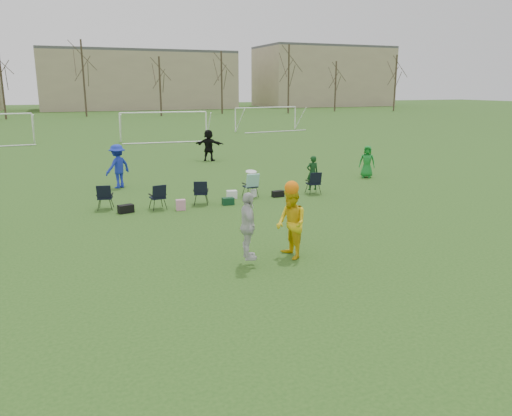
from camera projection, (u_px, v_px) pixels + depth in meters
name	position (u px, v px, depth m)	size (l,w,h in m)	color
ground	(268.00, 272.00, 12.54)	(260.00, 260.00, 0.00)	#264F18
fielder_blue	(118.00, 166.00, 22.76)	(1.29, 0.74, 2.00)	#172AB1
fielder_green_far	(367.00, 162.00, 25.39)	(0.80, 0.52, 1.63)	#157B27
fielder_black	(209.00, 145.00, 31.08)	(1.81, 0.58, 1.95)	black
center_contest	(276.00, 224.00, 13.14)	(2.00, 1.24, 2.53)	silver
sideline_setup	(224.00, 189.00, 20.20)	(9.36, 1.68, 1.64)	#0F3714
goal_mid	(164.00, 118.00, 42.39)	(7.40, 0.63, 2.46)	white
goal_right	(266.00, 112.00, 52.13)	(7.35, 1.14, 2.46)	white
tree_line	(86.00, 83.00, 74.43)	(110.28, 3.28, 11.40)	#382B21
building_row	(112.00, 79.00, 100.14)	(126.00, 16.00, 13.00)	tan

